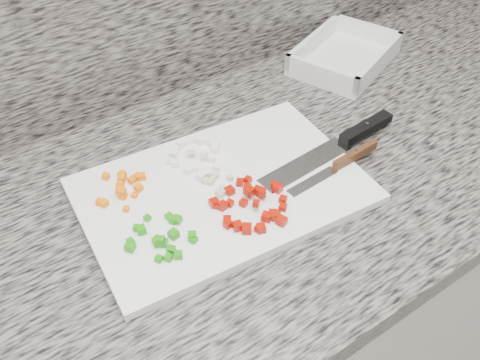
{
  "coord_description": "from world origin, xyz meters",
  "views": [
    {
      "loc": [
        -0.23,
        0.91,
        1.5
      ],
      "look_at": [
        0.12,
        1.41,
        0.93
      ],
      "focal_mm": 40.0,
      "sensor_mm": 36.0,
      "label": 1
    }
  ],
  "objects": [
    {
      "name": "garlic_pile",
      "position": [
        0.09,
        1.44,
        0.92
      ],
      "size": [
        0.05,
        0.06,
        0.01
      ],
      "color": "beige",
      "rests_on": "cutting_board"
    },
    {
      "name": "paring_knife",
      "position": [
        0.3,
        1.36,
        0.92
      ],
      "size": [
        0.19,
        0.02,
        0.02
      ],
      "rotation": [
        0.0,
        0.0,
        0.05
      ],
      "color": "silver",
      "rests_on": "cutting_board"
    },
    {
      "name": "chef_knife",
      "position": [
        0.34,
        1.4,
        0.92
      ],
      "size": [
        0.3,
        0.05,
        0.02
      ],
      "rotation": [
        0.0,
        0.0,
        0.06
      ],
      "color": "silver",
      "rests_on": "cutting_board"
    },
    {
      "name": "tray",
      "position": [
        0.53,
        1.62,
        0.92
      ],
      "size": [
        0.27,
        0.23,
        0.05
      ],
      "rotation": [
        0.0,
        0.0,
        0.37
      ],
      "color": "white",
      "rests_on": "countertop"
    },
    {
      "name": "countertop",
      "position": [
        0.0,
        1.44,
        0.88
      ],
      "size": [
        3.96,
        0.64,
        0.04
      ],
      "primitive_type": "cube",
      "color": "slate",
      "rests_on": "cabinet"
    },
    {
      "name": "red_pepper_pile",
      "position": [
        0.11,
        1.37,
        0.92
      ],
      "size": [
        0.12,
        0.12,
        0.02
      ],
      "color": "#9D0E02",
      "rests_on": "cutting_board"
    },
    {
      "name": "onion_pile",
      "position": [
        0.11,
        1.52,
        0.92
      ],
      "size": [
        0.1,
        0.11,
        0.02
      ],
      "color": "white",
      "rests_on": "cutting_board"
    },
    {
      "name": "carrot_pile",
      "position": [
        -0.03,
        1.52,
        0.92
      ],
      "size": [
        0.09,
        0.1,
        0.02
      ],
      "color": "orange",
      "rests_on": "cutting_board"
    },
    {
      "name": "green_pepper_pile",
      "position": [
        -0.03,
        1.39,
        0.92
      ],
      "size": [
        0.1,
        0.1,
        0.02
      ],
      "color": "#1E890C",
      "rests_on": "cutting_board"
    },
    {
      "name": "cutting_board",
      "position": [
        0.1,
        1.43,
        0.91
      ],
      "size": [
        0.47,
        0.33,
        0.01
      ],
      "primitive_type": "cube",
      "rotation": [
        0.0,
        0.0,
        -0.09
      ],
      "color": "white",
      "rests_on": "countertop"
    }
  ]
}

